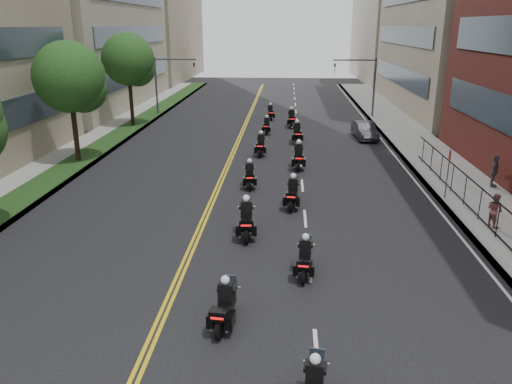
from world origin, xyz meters
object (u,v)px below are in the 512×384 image
motorcycle_7 (298,157)px  motorcycle_12 (270,113)px  motorcycle_3 (305,259)px  motorcycle_5 (293,194)px  motorcycle_9 (297,134)px  parked_sedan (365,130)px  motorcycle_8 (261,146)px  motorcycle_11 (292,119)px  pedestrian_c (494,171)px  motorcycle_4 (246,221)px  motorcycle_10 (267,126)px  motorcycle_6 (250,176)px  pedestrian_b (495,210)px  motorcycle_2 (225,307)px

motorcycle_7 → motorcycle_12: motorcycle_7 is taller
motorcycle_3 → motorcycle_5: 7.01m
motorcycle_9 → parked_sedan: motorcycle_9 is taller
motorcycle_8 → motorcycle_12: size_ratio=1.06×
motorcycle_7 → motorcycle_8: motorcycle_7 is taller
motorcycle_11 → pedestrian_c: 20.05m
motorcycle_4 → parked_sedan: 21.12m
motorcycle_7 → motorcycle_10: bearing=103.2°
motorcycle_6 → motorcycle_9: bearing=70.5°
motorcycle_11 → motorcycle_12: 3.96m
motorcycle_10 → pedestrian_b: pedestrian_b is taller
motorcycle_7 → motorcycle_8: bearing=128.0°
motorcycle_3 → motorcycle_7: size_ratio=0.86×
motorcycle_9 → parked_sedan: size_ratio=0.60×
motorcycle_5 → motorcycle_8: size_ratio=1.00×
motorcycle_2 → motorcycle_12: bearing=96.6°
motorcycle_10 → pedestrian_b: bearing=-58.9°
motorcycle_4 → motorcycle_9: bearing=78.1°
motorcycle_6 → motorcycle_11: motorcycle_11 is taller
motorcycle_2 → motorcycle_11: 30.77m
motorcycle_4 → motorcycle_10: size_ratio=1.17×
motorcycle_7 → motorcycle_4: bearing=-102.4°
motorcycle_3 → motorcycle_9: motorcycle_9 is taller
motorcycle_9 → motorcycle_11: 6.24m
motorcycle_2 → motorcycle_11: (2.14, 30.69, 0.08)m
motorcycle_2 → motorcycle_4: 6.65m
motorcycle_7 → pedestrian_c: size_ratio=1.41×
motorcycle_3 → motorcycle_6: motorcycle_6 is taller
motorcycle_6 → pedestrian_b: bearing=-31.2°
motorcycle_4 → pedestrian_c: size_ratio=1.41×
pedestrian_b → pedestrian_c: size_ratio=0.87×
motorcycle_7 → motorcycle_9: 7.11m
motorcycle_7 → parked_sedan: (5.35, 8.94, -0.06)m
motorcycle_3 → motorcycle_12: (-2.27, 30.81, 0.02)m
motorcycle_2 → motorcycle_8: motorcycle_8 is taller
motorcycle_8 → motorcycle_11: bearing=78.9°
motorcycle_4 → pedestrian_b: motorcycle_4 is taller
motorcycle_5 → motorcycle_9: 14.15m
pedestrian_c → parked_sedan: bearing=51.2°
motorcycle_8 → motorcycle_9: bearing=57.9°
motorcycle_11 → motorcycle_3: bearing=-92.8°
motorcycle_12 → motorcycle_9: bearing=-82.8°
motorcycle_11 → motorcycle_7: bearing=-91.9°
motorcycle_4 → motorcycle_11: bearing=81.0°
motorcycle_12 → motorcycle_8: bearing=-97.2°
motorcycle_3 → motorcycle_9: (0.06, 21.14, 0.09)m
motorcycle_6 → pedestrian_b: pedestrian_b is taller
motorcycle_7 → pedestrian_c: pedestrian_c is taller
motorcycle_5 → motorcycle_11: size_ratio=0.95×
motorcycle_9 → motorcycle_11: size_ratio=1.00×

